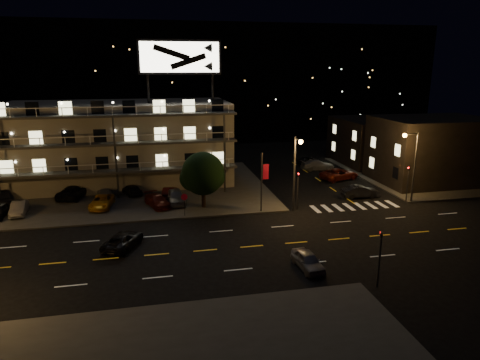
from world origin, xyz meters
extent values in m
plane|color=black|center=(0.00, 0.00, 0.00)|extent=(140.00, 140.00, 0.00)
cube|color=#383836|center=(-14.00, 20.00, 0.07)|extent=(44.00, 24.00, 0.15)
cube|color=#383836|center=(30.00, 20.00, 0.07)|extent=(16.00, 24.00, 0.15)
cube|color=gray|center=(-10.00, 24.00, 5.00)|extent=(28.00, 12.00, 10.00)
cube|color=gray|center=(-10.00, 24.00, 10.25)|extent=(28.00, 12.00, 0.50)
cube|color=#383836|center=(-10.00, 17.10, 3.15)|extent=(28.00, 1.80, 0.25)
cube|color=#383836|center=(-10.00, 17.10, 6.35)|extent=(28.00, 1.80, 0.25)
cube|color=#383836|center=(-10.00, 17.10, 9.55)|extent=(28.00, 1.80, 0.25)
cylinder|color=black|center=(-6.00, 22.00, 12.25)|extent=(0.36, 0.36, 3.50)
cylinder|color=black|center=(2.00, 22.00, 12.25)|extent=(0.36, 0.36, 3.50)
cube|color=black|center=(-2.00, 22.00, 16.00)|extent=(10.20, 0.50, 4.20)
cube|color=white|center=(-2.00, 21.70, 16.00)|extent=(9.60, 0.06, 3.60)
cube|color=black|center=(30.00, 16.00, 4.25)|extent=(14.00, 10.00, 8.50)
cube|color=black|center=(30.00, 28.00, 3.50)|extent=(14.00, 12.00, 7.00)
cube|color=black|center=(0.00, 70.00, 12.00)|extent=(120.00, 20.00, 24.00)
cylinder|color=#2D2D30|center=(8.50, 8.30, 4.00)|extent=(0.20, 0.20, 8.00)
cylinder|color=#2D2D30|center=(8.50, 7.50, 7.80)|extent=(0.12, 1.80, 0.12)
sphere|color=orange|center=(8.50, 6.70, 7.70)|extent=(0.44, 0.44, 0.44)
cylinder|color=#2D2D30|center=(22.50, 8.30, 4.00)|extent=(0.20, 0.20, 8.00)
cylinder|color=#2D2D30|center=(21.70, 8.30, 7.80)|extent=(1.80, 0.12, 0.12)
sphere|color=orange|center=(20.90, 8.30, 7.70)|extent=(0.44, 0.44, 0.44)
cylinder|color=#2D2D30|center=(9.00, 8.50, 1.80)|extent=(0.14, 0.14, 3.60)
imported|color=black|center=(9.00, 8.50, 4.10)|extent=(0.20, 0.16, 1.00)
sphere|color=#FF0C0C|center=(9.00, 8.38, 4.00)|extent=(0.14, 0.14, 0.14)
cylinder|color=#2D2D30|center=(9.00, -8.50, 1.80)|extent=(0.14, 0.14, 3.60)
imported|color=black|center=(9.00, -8.50, 4.10)|extent=(0.20, 0.16, 1.00)
sphere|color=#FF0C0C|center=(9.00, -8.38, 4.00)|extent=(0.14, 0.14, 0.14)
cylinder|color=#2D2D30|center=(22.00, 8.50, 1.80)|extent=(0.14, 0.14, 3.60)
imported|color=black|center=(22.00, 8.50, 4.10)|extent=(0.16, 0.20, 1.00)
sphere|color=#FF0C0C|center=(21.88, 8.50, 4.00)|extent=(0.14, 0.14, 0.14)
cylinder|color=#2D2D30|center=(5.00, 8.40, 3.20)|extent=(0.16, 0.16, 6.40)
cube|color=#B70D2B|center=(5.45, 8.40, 4.40)|extent=(0.60, 0.04, 1.60)
cylinder|color=#2D2D30|center=(-3.00, 8.60, 1.10)|extent=(0.08, 0.08, 2.20)
cylinder|color=#B70D2B|center=(-3.00, 8.55, 2.15)|extent=(0.91, 0.04, 0.91)
cylinder|color=black|center=(-0.76, 11.00, 1.22)|extent=(0.44, 0.44, 2.13)
sphere|color=black|center=(-0.76, 11.00, 3.88)|extent=(4.62, 4.62, 4.62)
sphere|color=black|center=(-1.82, 11.35, 3.35)|extent=(2.85, 2.85, 2.85)
sphere|color=black|center=(0.22, 10.64, 3.53)|extent=(2.67, 2.67, 2.67)
imported|color=gray|center=(-19.67, 12.55, 0.79)|extent=(1.75, 4.03, 1.29)
imported|color=orange|center=(-11.55, 13.07, 0.78)|extent=(2.62, 4.74, 1.26)
imported|color=#63190E|center=(-5.66, 12.23, 0.79)|extent=(3.19, 4.73, 1.27)
imported|color=gray|center=(-3.64, 12.91, 0.92)|extent=(2.07, 4.63, 1.55)
imported|color=black|center=(-22.86, 17.26, 0.86)|extent=(3.16, 4.52, 1.41)
imported|color=black|center=(-15.08, 17.47, 0.87)|extent=(3.66, 5.65, 1.45)
imported|color=gray|center=(-11.46, 16.10, 0.77)|extent=(2.30, 4.48, 1.24)
imported|color=black|center=(-8.60, 17.33, 0.79)|extent=(2.94, 4.02, 1.27)
imported|color=#63190E|center=(-4.21, 15.32, 0.77)|extent=(2.01, 3.94, 1.24)
imported|color=black|center=(17.74, 11.15, 0.72)|extent=(4.45, 1.84, 1.43)
imported|color=#63190E|center=(18.78, 19.36, 0.76)|extent=(5.98, 4.04, 1.52)
imported|color=gray|center=(18.02, 25.28, 0.73)|extent=(5.05, 2.07, 1.46)
imported|color=black|center=(17.94, 29.04, 0.66)|extent=(4.19, 3.01, 1.33)
imported|color=gray|center=(5.23, -4.85, 0.64)|extent=(1.80, 3.88, 1.29)
imported|color=black|center=(-8.73, 2.08, 0.64)|extent=(3.81, 5.11, 1.29)
camera|label=1|loc=(-5.89, -32.93, 14.90)|focal=32.00mm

